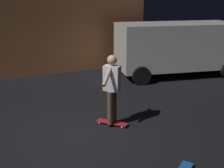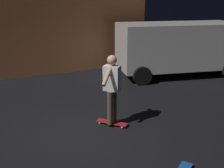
{
  "view_description": "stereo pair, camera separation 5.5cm",
  "coord_description": "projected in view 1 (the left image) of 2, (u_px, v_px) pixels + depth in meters",
  "views": [
    {
      "loc": [
        -1.71,
        -5.47,
        3.03
      ],
      "look_at": [
        0.93,
        0.2,
        1.05
      ],
      "focal_mm": 44.95,
      "sensor_mm": 36.0,
      "label": 1
    },
    {
      "loc": [
        -1.66,
        -5.49,
        3.03
      ],
      "look_at": [
        0.93,
        0.2,
        1.05
      ],
      "focal_mm": 44.95,
      "sensor_mm": 36.0,
      "label": 2
    }
  ],
  "objects": [
    {
      "name": "skateboard_ridden",
      "position": [
        112.0,
        123.0,
        6.87
      ],
      "size": [
        0.67,
        0.72,
        0.07
      ],
      "color": "#AD1E23",
      "rests_on": "ground_plane"
    },
    {
      "name": "ground_plane",
      "position": [
        78.0,
        136.0,
        6.33
      ],
      "size": [
        28.0,
        28.0,
        0.0
      ],
      "primitive_type": "plane",
      "color": "black"
    },
    {
      "name": "skater",
      "position": [
        112.0,
        85.0,
        6.57
      ],
      "size": [
        0.8,
        0.72,
        1.67
      ],
      "color": "brown",
      "rests_on": "skateboard_ridden"
    },
    {
      "name": "parked_van",
      "position": [
        177.0,
        46.0,
        10.93
      ],
      "size": [
        4.9,
        3.03,
        2.03
      ],
      "color": "silver",
      "rests_on": "ground_plane"
    }
  ]
}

